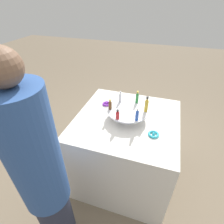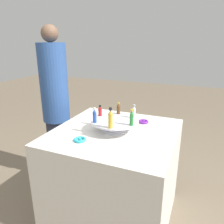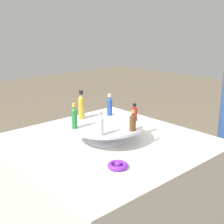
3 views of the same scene
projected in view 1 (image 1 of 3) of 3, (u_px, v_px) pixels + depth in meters
ground_plane at (124, 173)px, 1.99m from camera, size 12.00×12.00×0.00m
party_table at (125, 149)px, 1.76m from camera, size 0.89×0.89×0.78m
display_stand at (128, 113)px, 1.50m from camera, size 0.35×0.35×0.09m
bottle_blue at (137, 115)px, 1.35m from camera, size 0.03×0.03×0.11m
bottle_gold at (146, 105)px, 1.44m from camera, size 0.03×0.03×0.14m
bottle_green at (137, 98)px, 1.56m from camera, size 0.03×0.03×0.12m
bottle_clear at (120, 97)px, 1.58m from camera, size 0.02×0.02×0.10m
bottle_brown at (110, 105)px, 1.48m from camera, size 0.03×0.03×0.09m
bottle_red at (118, 115)px, 1.37m from camera, size 0.03×0.03×0.08m
ribbon_bow_purple at (107, 104)px, 1.71m from camera, size 0.08×0.08×0.03m
ribbon_bow_teal at (154, 134)px, 1.35m from camera, size 0.09×0.09×0.02m
person_figure at (44, 182)px, 1.02m from camera, size 0.27×0.27×1.56m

